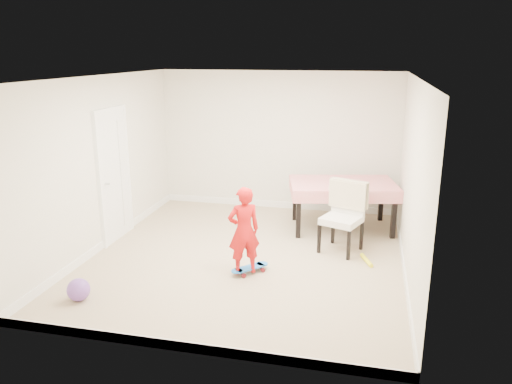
% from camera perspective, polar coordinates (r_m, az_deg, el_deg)
% --- Properties ---
extents(ground, '(5.00, 5.00, 0.00)m').
position_cam_1_polar(ground, '(7.45, -1.10, -7.41)').
color(ground, tan).
rests_on(ground, ground).
extents(ceiling, '(4.50, 5.00, 0.04)m').
position_cam_1_polar(ceiling, '(6.85, -1.22, 12.82)').
color(ceiling, white).
rests_on(ceiling, wall_back).
extents(wall_back, '(4.50, 0.04, 2.60)m').
position_cam_1_polar(wall_back, '(9.41, 2.52, 5.79)').
color(wall_back, silver).
rests_on(wall_back, ground).
extents(wall_front, '(4.50, 0.04, 2.60)m').
position_cam_1_polar(wall_front, '(4.77, -8.41, -4.45)').
color(wall_front, silver).
rests_on(wall_front, ground).
extents(wall_left, '(0.04, 5.00, 2.60)m').
position_cam_1_polar(wall_left, '(7.87, -17.14, 3.10)').
color(wall_left, silver).
rests_on(wall_left, ground).
extents(wall_right, '(0.04, 5.00, 2.60)m').
position_cam_1_polar(wall_right, '(6.86, 17.23, 1.28)').
color(wall_right, silver).
rests_on(wall_right, ground).
extents(door, '(0.11, 0.94, 2.11)m').
position_cam_1_polar(door, '(8.18, -15.91, 1.68)').
color(door, white).
rests_on(door, ground).
extents(baseboard_back, '(4.50, 0.02, 0.12)m').
position_cam_1_polar(baseboard_back, '(9.71, 2.44, -1.42)').
color(baseboard_back, white).
rests_on(baseboard_back, ground).
extents(baseboard_front, '(4.50, 0.02, 0.12)m').
position_cam_1_polar(baseboard_front, '(5.32, -7.89, -17.13)').
color(baseboard_front, white).
rests_on(baseboard_front, ground).
extents(baseboard_left, '(0.02, 5.00, 0.12)m').
position_cam_1_polar(baseboard_left, '(8.22, -16.50, -5.35)').
color(baseboard_left, white).
rests_on(baseboard_left, ground).
extents(baseboard_right, '(0.02, 5.00, 0.12)m').
position_cam_1_polar(baseboard_right, '(7.26, 16.51, -8.24)').
color(baseboard_right, white).
rests_on(baseboard_right, ground).
extents(dining_table, '(1.92, 1.43, 0.82)m').
position_cam_1_polar(dining_table, '(8.59, 9.79, -1.55)').
color(dining_table, '#A80818').
rests_on(dining_table, ground).
extents(dining_chair, '(0.78, 0.83, 1.07)m').
position_cam_1_polar(dining_chair, '(7.57, 9.74, -2.92)').
color(dining_chair, white).
rests_on(dining_chair, ground).
extents(skateboard, '(0.54, 0.56, 0.09)m').
position_cam_1_polar(skateboard, '(6.93, -0.71, -8.88)').
color(skateboard, blue).
rests_on(skateboard, ground).
extents(child, '(0.52, 0.47, 1.20)m').
position_cam_1_polar(child, '(6.66, -1.40, -4.71)').
color(child, red).
rests_on(child, ground).
extents(balloon, '(0.28, 0.28, 0.28)m').
position_cam_1_polar(balloon, '(6.55, -19.63, -10.47)').
color(balloon, '#7547AC').
rests_on(balloon, ground).
extents(foam_toy, '(0.20, 0.40, 0.06)m').
position_cam_1_polar(foam_toy, '(7.43, 12.52, -7.62)').
color(foam_toy, '#FCF21A').
rests_on(foam_toy, ground).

